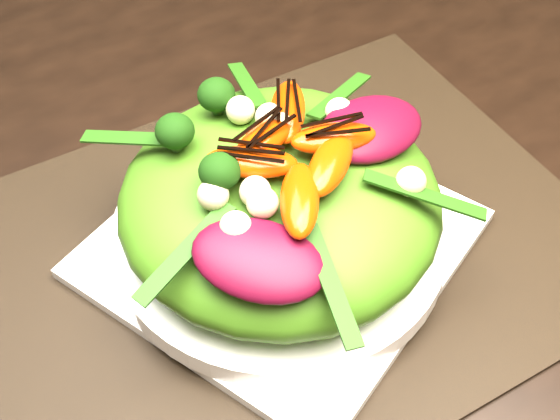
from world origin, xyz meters
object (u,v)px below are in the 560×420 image
plate_base (280,243)px  lettuce_mound (280,200)px  placemat (280,249)px  orange_segment (227,137)px  salad_bowl (280,232)px

plate_base → lettuce_mound: bearing=0.0°
placemat → plate_base: plate_base is taller
lettuce_mound → orange_segment: (-0.02, 0.03, 0.04)m
lettuce_mound → orange_segment: bearing=122.6°
salad_bowl → lettuce_mound: lettuce_mound is taller
placemat → lettuce_mound: size_ratio=2.04×
plate_base → orange_segment: orange_segment is taller
salad_bowl → orange_segment: bearing=122.6°
plate_base → orange_segment: bearing=122.6°
placemat → lettuce_mound: bearing=0.0°
salad_bowl → lettuce_mound: (0.00, 0.00, 0.03)m
orange_segment → plate_base: bearing=-57.4°
plate_base → salad_bowl: bearing=0.0°
plate_base → salad_bowl: salad_bowl is taller
placemat → orange_segment: (-0.02, 0.03, 0.10)m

